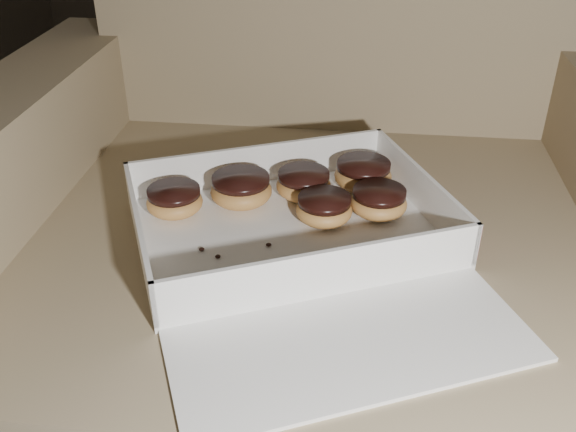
{
  "coord_description": "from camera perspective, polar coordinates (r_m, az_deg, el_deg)",
  "views": [
    {
      "loc": [
        -0.47,
        -0.82,
        0.91
      ],
      "look_at": [
        -0.55,
        -0.12,
        0.49
      ],
      "focal_mm": 40.0,
      "sensor_mm": 36.0,
      "label": 1
    }
  ],
  "objects": [
    {
      "name": "crumb_b",
      "position": [
        0.79,
        -7.69,
        -2.94
      ],
      "size": [
        0.01,
        0.01,
        0.0
      ],
      "primitive_type": "ellipsoid",
      "color": "black",
      "rests_on": "bakery_box"
    },
    {
      "name": "donut_c",
      "position": [
        0.86,
        8.07,
        1.3
      ],
      "size": [
        0.08,
        0.08,
        0.04
      ],
      "color": "#DA8F4C",
      "rests_on": "bakery_box"
    },
    {
      "name": "bakery_box",
      "position": [
        0.8,
        1.08,
        -2.31
      ],
      "size": [
        0.52,
        0.56,
        0.06
      ],
      "rotation": [
        0.0,
        0.0,
        0.42
      ],
      "color": "white",
      "rests_on": "armchair"
    },
    {
      "name": "donut_a",
      "position": [
        0.87,
        -10.06,
        1.38
      ],
      "size": [
        0.08,
        0.08,
        0.04
      ],
      "color": "#DA8F4C",
      "rests_on": "bakery_box"
    },
    {
      "name": "donut_b",
      "position": [
        0.89,
        1.4,
        2.88
      ],
      "size": [
        0.08,
        0.08,
        0.04
      ],
      "color": "#DA8F4C",
      "rests_on": "bakery_box"
    },
    {
      "name": "crumb_c",
      "position": [
        0.8,
        -1.74,
        -2.57
      ],
      "size": [
        0.01,
        0.01,
        0.0
      ],
      "primitive_type": "ellipsoid",
      "color": "black",
      "rests_on": "bakery_box"
    },
    {
      "name": "crumb_a",
      "position": [
        0.78,
        -6.25,
        -3.6
      ],
      "size": [
        0.01,
        0.01,
        0.0
      ],
      "primitive_type": "ellipsoid",
      "color": "black",
      "rests_on": "bakery_box"
    },
    {
      "name": "armchair",
      "position": [
        1.0,
        2.55,
        -4.9
      ],
      "size": [
        0.98,
        0.83,
        1.03
      ],
      "color": "#988361",
      "rests_on": "floor"
    },
    {
      "name": "donut_d",
      "position": [
        0.84,
        3.23,
        0.66
      ],
      "size": [
        0.07,
        0.07,
        0.04
      ],
      "color": "#DA8F4C",
      "rests_on": "bakery_box"
    },
    {
      "name": "donut_f",
      "position": [
        0.88,
        -4.19,
        2.39
      ],
      "size": [
        0.08,
        0.08,
        0.04
      ],
      "color": "#DA8F4C",
      "rests_on": "bakery_box"
    },
    {
      "name": "donut_e",
      "position": [
        0.92,
        6.69,
        3.7
      ],
      "size": [
        0.08,
        0.08,
        0.04
      ],
      "color": "#DA8F4C",
      "rests_on": "bakery_box"
    }
  ]
}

